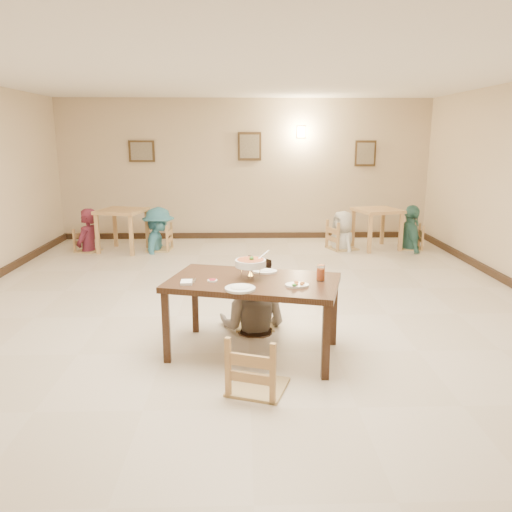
{
  "coord_description": "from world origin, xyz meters",
  "views": [
    {
      "loc": [
        -0.06,
        -5.94,
        2.19
      ],
      "look_at": [
        0.09,
        -0.58,
        0.91
      ],
      "focal_mm": 35.0,
      "sensor_mm": 36.0,
      "label": 1
    }
  ],
  "objects_px": {
    "drink_glass": "(321,273)",
    "bg_diner_b": "(158,207)",
    "chair_far": "(255,287)",
    "main_table": "(253,287)",
    "bg_table_right": "(377,216)",
    "bg_table_left": "(122,217)",
    "curry_warmer": "(251,263)",
    "bg_chair_rl": "(343,222)",
    "chair_near": "(258,335)",
    "bg_chair_ll": "(87,230)",
    "bg_chair_lr": "(158,226)",
    "main_diner": "(253,255)",
    "bg_diner_a": "(85,208)",
    "bg_diner_c": "(343,211)",
    "bg_chair_rr": "(411,226)",
    "bg_diner_d": "(413,205)"
  },
  "relations": [
    {
      "from": "drink_glass",
      "to": "bg_diner_b",
      "type": "xyz_separation_m",
      "value": [
        -2.44,
        4.96,
        -0.01
      ]
    },
    {
      "from": "bg_diner_b",
      "to": "chair_far",
      "type": "bearing_deg",
      "value": -153.92
    },
    {
      "from": "main_table",
      "to": "bg_table_right",
      "type": "height_order",
      "value": "bg_table_right"
    },
    {
      "from": "bg_table_left",
      "to": "bg_diner_b",
      "type": "height_order",
      "value": "bg_diner_b"
    },
    {
      "from": "chair_far",
      "to": "curry_warmer",
      "type": "xyz_separation_m",
      "value": [
        -0.07,
        -0.74,
        0.48
      ]
    },
    {
      "from": "bg_diner_b",
      "to": "bg_chair_rl",
      "type": "bearing_deg",
      "value": -87.45
    },
    {
      "from": "chair_near",
      "to": "drink_glass",
      "type": "relative_size",
      "value": 6.29
    },
    {
      "from": "bg_chair_ll",
      "to": "bg_chair_lr",
      "type": "relative_size",
      "value": 0.88
    },
    {
      "from": "drink_glass",
      "to": "bg_table_right",
      "type": "height_order",
      "value": "drink_glass"
    },
    {
      "from": "chair_near",
      "to": "bg_chair_lr",
      "type": "xyz_separation_m",
      "value": [
        -1.79,
        5.68,
        -0.02
      ]
    },
    {
      "from": "curry_warmer",
      "to": "bg_chair_lr",
      "type": "distance_m",
      "value": 5.21
    },
    {
      "from": "chair_near",
      "to": "bg_table_left",
      "type": "distance_m",
      "value": 6.15
    },
    {
      "from": "chair_far",
      "to": "chair_near",
      "type": "distance_m",
      "value": 1.54
    },
    {
      "from": "curry_warmer",
      "to": "main_diner",
      "type": "bearing_deg",
      "value": 86.63
    },
    {
      "from": "bg_table_left",
      "to": "bg_diner_a",
      "type": "distance_m",
      "value": 0.71
    },
    {
      "from": "main_table",
      "to": "curry_warmer",
      "type": "bearing_deg",
      "value": 148.86
    },
    {
      "from": "main_table",
      "to": "bg_table_left",
      "type": "height_order",
      "value": "bg_table_left"
    },
    {
      "from": "chair_near",
      "to": "bg_diner_a",
      "type": "distance_m",
      "value": 6.44
    },
    {
      "from": "bg_chair_ll",
      "to": "bg_chair_rl",
      "type": "bearing_deg",
      "value": -69.14
    },
    {
      "from": "bg_chair_lr",
      "to": "bg_diner_c",
      "type": "bearing_deg",
      "value": 95.2
    },
    {
      "from": "bg_chair_rr",
      "to": "bg_table_right",
      "type": "bearing_deg",
      "value": -84.45
    },
    {
      "from": "drink_glass",
      "to": "bg_chair_ll",
      "type": "distance_m",
      "value": 6.21
    },
    {
      "from": "bg_chair_ll",
      "to": "bg_chair_rr",
      "type": "relative_size",
      "value": 0.93
    },
    {
      "from": "bg_chair_lr",
      "to": "bg_diner_d",
      "type": "distance_m",
      "value": 5.05
    },
    {
      "from": "drink_glass",
      "to": "bg_diner_b",
      "type": "relative_size",
      "value": 0.1
    },
    {
      "from": "drink_glass",
      "to": "bg_chair_rr",
      "type": "height_order",
      "value": "drink_glass"
    },
    {
      "from": "chair_far",
      "to": "bg_diner_b",
      "type": "relative_size",
      "value": 0.56
    },
    {
      "from": "main_table",
      "to": "bg_diner_d",
      "type": "relative_size",
      "value": 1.06
    },
    {
      "from": "main_diner",
      "to": "bg_diner_b",
      "type": "relative_size",
      "value": 1.03
    },
    {
      "from": "bg_table_right",
      "to": "bg_chair_rr",
      "type": "relative_size",
      "value": 1.06
    },
    {
      "from": "main_diner",
      "to": "bg_diner_b",
      "type": "distance_m",
      "value": 4.59
    },
    {
      "from": "chair_far",
      "to": "bg_chair_lr",
      "type": "height_order",
      "value": "bg_chair_lr"
    },
    {
      "from": "bg_chair_rl",
      "to": "bg_diner_b",
      "type": "bearing_deg",
      "value": 69.37
    },
    {
      "from": "bg_table_left",
      "to": "bg_chair_rr",
      "type": "height_order",
      "value": "bg_chair_rr"
    },
    {
      "from": "bg_chair_ll",
      "to": "chair_near",
      "type": "bearing_deg",
      "value": -130.63
    },
    {
      "from": "main_table",
      "to": "bg_diner_a",
      "type": "height_order",
      "value": "bg_diner_a"
    },
    {
      "from": "chair_near",
      "to": "bg_chair_rl",
      "type": "xyz_separation_m",
      "value": [
        1.87,
        5.68,
        0.03
      ]
    },
    {
      "from": "bg_table_left",
      "to": "bg_chair_rl",
      "type": "xyz_separation_m",
      "value": [
        4.35,
        0.06,
        -0.15
      ]
    },
    {
      "from": "bg_table_left",
      "to": "bg_chair_rl",
      "type": "relative_size",
      "value": 0.92
    },
    {
      "from": "main_table",
      "to": "bg_chair_lr",
      "type": "height_order",
      "value": "bg_chair_lr"
    },
    {
      "from": "chair_near",
      "to": "curry_warmer",
      "type": "distance_m",
      "value": 0.91
    },
    {
      "from": "bg_diner_c",
      "to": "main_diner",
      "type": "bearing_deg",
      "value": -42.23
    },
    {
      "from": "bg_chair_ll",
      "to": "bg_diner_b",
      "type": "xyz_separation_m",
      "value": [
        1.38,
        0.09,
        0.42
      ]
    },
    {
      "from": "chair_near",
      "to": "bg_table_right",
      "type": "height_order",
      "value": "chair_near"
    },
    {
      "from": "curry_warmer",
      "to": "bg_chair_rl",
      "type": "relative_size",
      "value": 0.32
    },
    {
      "from": "main_diner",
      "to": "bg_chair_ll",
      "type": "xyz_separation_m",
      "value": [
        -3.16,
        4.14,
        -0.45
      ]
    },
    {
      "from": "bg_diner_a",
      "to": "bg_table_left",
      "type": "bearing_deg",
      "value": 107.19
    },
    {
      "from": "curry_warmer",
      "to": "bg_diner_a",
      "type": "distance_m",
      "value": 5.73
    },
    {
      "from": "main_table",
      "to": "bg_table_right",
      "type": "xyz_separation_m",
      "value": [
        2.58,
        4.94,
        -0.05
      ]
    },
    {
      "from": "bg_chair_ll",
      "to": "bg_diner_a",
      "type": "bearing_deg",
      "value": -115.15
    }
  ]
}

